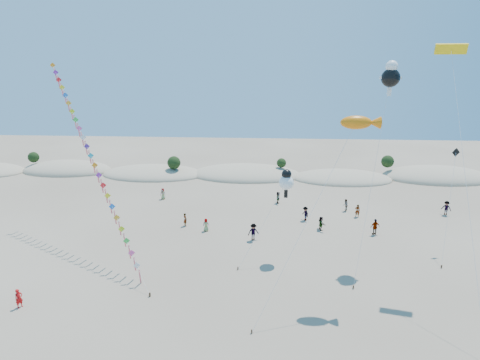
# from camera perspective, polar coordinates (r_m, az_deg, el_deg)

# --- Properties ---
(dune_ridge) EXTENTS (145.30, 11.49, 5.57)m
(dune_ridge) POSITION_cam_1_polar(r_m,az_deg,el_deg) (68.55, 1.74, 0.73)
(dune_ridge) COLOR tan
(dune_ridge) RESTS_ON ground
(kite_train) EXTENTS (15.96, 18.21, 18.98)m
(kite_train) POSITION_cam_1_polar(r_m,az_deg,el_deg) (43.18, -20.61, 3.59)
(kite_train) COLOR #3F2D1E
(kite_train) RESTS_ON ground
(fish_kite) EXTENTS (9.58, 7.51, 14.78)m
(fish_kite) POSITION_cam_1_polar(r_m,az_deg,el_deg) (32.52, 16.74, 7.78)
(fish_kite) COLOR #3F2D1E
(fish_kite) RESTS_ON ground
(cartoon_kite_low) EXTENTS (5.18, 4.12, 8.94)m
(cartoon_kite_low) POSITION_cam_1_polar(r_m,az_deg,el_deg) (38.56, 6.59, -0.14)
(cartoon_kite_low) COLOR #3F2D1E
(cartoon_kite_low) RESTS_ON ground
(cartoon_kite_high) EXTENTS (4.61, 8.64, 18.87)m
(cartoon_kite_high) POSITION_cam_1_polar(r_m,az_deg,el_deg) (40.31, 20.65, 13.69)
(cartoon_kite_high) COLOR #3F2D1E
(cartoon_kite_high) RESTS_ON ground
(parafoil_kite) EXTENTS (2.45, 13.19, 20.16)m
(parafoil_kite) POSITION_cam_1_polar(r_m,az_deg,el_deg) (37.77, 27.86, 15.65)
(parafoil_kite) COLOR #3F2D1E
(parafoil_kite) RESTS_ON ground
(dark_kite) EXTENTS (2.79, 5.76, 10.45)m
(dark_kite) POSITION_cam_1_polar(r_m,az_deg,el_deg) (44.76, 27.92, -0.51)
(dark_kite) COLOR #3F2D1E
(dark_kite) RESTS_ON ground
(flyer_foreground) EXTENTS (0.63, 0.69, 1.58)m
(flyer_foreground) POSITION_cam_1_polar(r_m,az_deg,el_deg) (37.33, -28.93, -14.52)
(flyer_foreground) COLOR red
(flyer_foreground) RESTS_ON ground
(beachgoers) EXTENTS (38.50, 13.57, 1.91)m
(beachgoers) POSITION_cam_1_polar(r_m,az_deg,el_deg) (49.79, 9.86, -4.80)
(beachgoers) COLOR slate
(beachgoers) RESTS_ON ground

